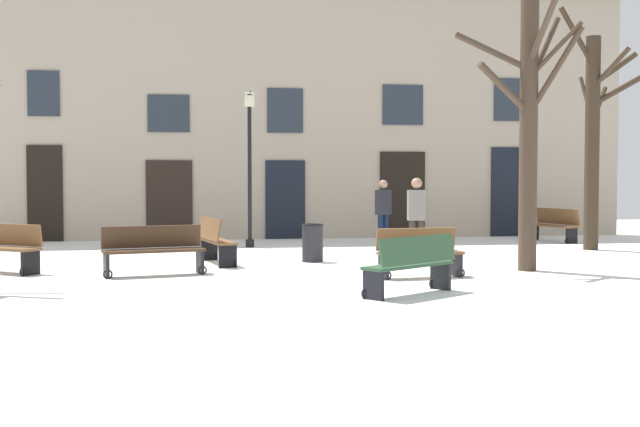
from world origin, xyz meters
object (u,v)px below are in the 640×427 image
Objects in this scene: bench_back_to_back_right at (419,253)px; person_near_bench at (383,210)px; bench_near_center_tree at (153,250)px; bench_back_to_back_left at (5,248)px; bench_facing_shops at (554,225)px; bench_by_litter_bin at (215,240)px; tree_left_of_center at (529,119)px; litter_bin at (313,243)px; tree_center at (594,131)px; bench_far_corner at (412,264)px; streetlamp at (250,152)px; person_crossing_plaza at (417,214)px.

person_near_bench reaches higher than bench_back_to_back_right.
bench_near_center_tree is 1.22× the size of bench_back_to_back_left.
bench_facing_shops is (13.37, 5.45, 0.01)m from bench_back_to_back_left.
bench_back_to_back_right is at bearing -140.27° from bench_by_litter_bin.
tree_left_of_center is 5.07m from litter_bin.
tree_left_of_center is 3.29× the size of person_near_bench.
tree_center is 11.34m from bench_near_center_tree.
tree_center reaches higher than tree_left_of_center.
litter_bin is at bearing -115.93° from bench_far_corner.
bench_near_center_tree is (-2.10, -5.67, -1.98)m from streetlamp.
tree_center is 3.77× the size of bench_back_to_back_right.
tree_left_of_center is 6.66m from bench_by_litter_bin.
tree_center is 1.48× the size of streetlamp.
tree_left_of_center is 4.73m from bench_far_corner.
bench_back_to_back_right is at bearing -56.04° from bench_facing_shops.
tree_center is at bearing -13.38° from streetlamp.
tree_left_of_center is at bearing 8.95° from bench_back_to_back_right.
bench_by_litter_bin is at bearing 135.20° from bench_back_to_back_right.
person_crossing_plaza is (5.49, 2.02, 0.53)m from bench_near_center_tree.
bench_near_center_tree is (-3.19, -1.88, 0.06)m from litter_bin.
bench_near_center_tree is at bearing 160.70° from bench_back_to_back_right.
bench_facing_shops is 1.05× the size of bench_far_corner.
bench_facing_shops is 11.44m from bench_far_corner.
tree_center is at bearing 14.02° from litter_bin.
tree_center is 7.83m from bench_back_to_back_right.
person_near_bench is at bearing 104.52° from tree_left_of_center.
tree_center is 3.36× the size of bench_by_litter_bin.
streetlamp reaches higher than bench_far_corner.
streetlamp is 3.74m from person_near_bench.
person_crossing_plaza is (3.38, -3.65, -1.45)m from streetlamp.
person_near_bench reaches higher than litter_bin.
litter_bin is (1.08, -3.79, -2.04)m from streetlamp.
streetlamp is 5.19m from person_crossing_plaza.
tree_center is 3.61× the size of bench_far_corner.
streetlamp is 8.75m from bench_facing_shops.
bench_back_to_back_right is at bearing -143.83° from bench_far_corner.
bench_near_center_tree is at bearing 19.89° from bench_back_to_back_left.
bench_by_litter_bin is at bearing 49.37° from bench_back_to_back_left.
person_crossing_plaza is (2.30, 0.14, 0.59)m from litter_bin.
bench_back_to_back_left is (-2.76, 0.79, 0.00)m from bench_near_center_tree.
bench_back_to_back_left is 14.44m from bench_facing_shops.
person_near_bench is at bearing 64.59° from bench_back_to_back_left.
tree_left_of_center is at bearing -52.86° from person_crossing_plaza.
bench_by_litter_bin is 4.02m from bench_back_to_back_left.
bench_facing_shops is 1.00× the size of person_near_bench.
bench_back_to_back_right is 4.80m from bench_near_center_tree.
litter_bin is at bearing -151.14° from person_near_bench.
bench_by_litter_bin is at bearing 43.06° from bench_near_center_tree.
bench_far_corner is 0.93× the size of person_crossing_plaza.
litter_bin is at bearing 46.23° from bench_back_to_back_left.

